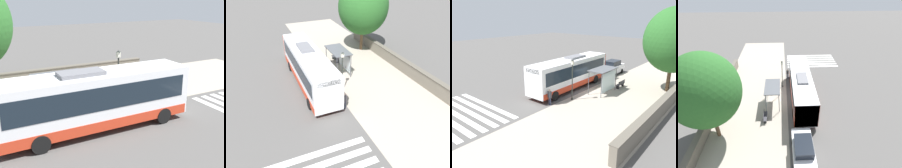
% 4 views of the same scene
% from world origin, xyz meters
% --- Properties ---
extents(ground_plane, '(120.00, 120.00, 0.00)m').
position_xyz_m(ground_plane, '(0.00, 0.00, 0.00)').
color(ground_plane, '#514F4C').
rests_on(ground_plane, ground).
extents(sidewalk_plaza, '(9.00, 44.00, 0.02)m').
position_xyz_m(sidewalk_plaza, '(-4.50, 0.00, 0.01)').
color(sidewalk_plaza, '#9E9384').
rests_on(sidewalk_plaza, ground).
extents(crosswalk_stripes, '(9.00, 5.25, 0.01)m').
position_xyz_m(crosswalk_stripes, '(5.00, 11.80, 0.00)').
color(crosswalk_stripes, silver).
rests_on(crosswalk_stripes, ground).
extents(stone_wall, '(0.60, 20.00, 1.43)m').
position_xyz_m(stone_wall, '(-8.55, 0.00, 0.72)').
color(stone_wall, '#6B6356').
rests_on(stone_wall, ground).
extents(bus, '(2.61, 11.62, 3.70)m').
position_xyz_m(bus, '(1.85, 0.38, 1.91)').
color(bus, white).
rests_on(bus, ground).
extents(bus_shelter, '(1.85, 3.48, 2.68)m').
position_xyz_m(bus_shelter, '(-1.94, -0.68, 2.24)').
color(bus_shelter, '#515459').
rests_on(bus_shelter, ground).
extents(pedestrian, '(0.34, 0.22, 1.58)m').
position_xyz_m(pedestrian, '(0.30, 5.59, 0.92)').
color(pedestrian, '#2D3347').
rests_on(pedestrian, ground).
extents(bench, '(0.40, 1.60, 0.88)m').
position_xyz_m(bench, '(-2.63, -3.48, 0.47)').
color(bench, '#333338').
rests_on(bench, ground).
extents(street_lamp_near, '(0.28, 0.28, 4.15)m').
position_xyz_m(street_lamp_near, '(-0.54, 3.20, 2.47)').
color(street_lamp_near, '#2D332D').
rests_on(street_lamp_near, ground).
extents(shade_tree, '(6.27, 6.27, 9.12)m').
position_xyz_m(shade_tree, '(-7.22, -5.59, 5.67)').
color(shade_tree, brown).
rests_on(shade_tree, ground).
extents(parked_car_behind_bus, '(1.99, 4.42, 1.96)m').
position_xyz_m(parked_car_behind_bus, '(1.18, -8.51, 0.95)').
color(parked_car_behind_bus, silver).
rests_on(parked_car_behind_bus, ground).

